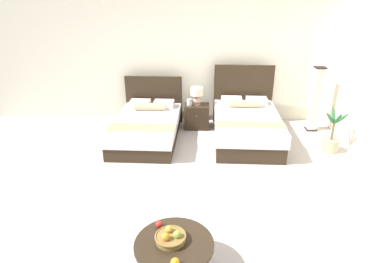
# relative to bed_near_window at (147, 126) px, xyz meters

# --- Properties ---
(ground_plane) EXTENTS (9.76, 9.70, 0.02)m
(ground_plane) POSITION_rel_bed_near_window_xyz_m (1.02, -1.81, -0.28)
(ground_plane) COLOR #BCB2AD
(wall_back) EXTENTS (9.76, 0.12, 2.71)m
(wall_back) POSITION_rel_bed_near_window_xyz_m (1.02, 1.24, 1.08)
(wall_back) COLOR white
(wall_back) RESTS_ON ground
(bed_near_window) EXTENTS (1.34, 2.14, 1.09)m
(bed_near_window) POSITION_rel_bed_near_window_xyz_m (0.00, 0.00, 0.00)
(bed_near_window) COLOR #2E2215
(bed_near_window) RESTS_ON ground
(bed_near_corner) EXTENTS (1.37, 2.12, 1.36)m
(bed_near_corner) POSITION_rel_bed_near_window_xyz_m (2.05, -0.00, 0.05)
(bed_near_corner) COLOR #2E2215
(bed_near_corner) RESTS_ON ground
(nightstand) EXTENTS (0.55, 0.42, 0.54)m
(nightstand) POSITION_rel_bed_near_window_xyz_m (1.03, 0.59, 0.00)
(nightstand) COLOR #2E2215
(nightstand) RESTS_ON ground
(table_lamp) EXTENTS (0.27, 0.27, 0.39)m
(table_lamp) POSITION_rel_bed_near_window_xyz_m (1.03, 0.61, 0.51)
(table_lamp) COLOR tan
(table_lamp) RESTS_ON nightstand
(vase) EXTENTS (0.11, 0.11, 0.15)m
(vase) POSITION_rel_bed_near_window_xyz_m (0.86, 0.55, 0.35)
(vase) COLOR #B4BAC3
(vase) RESTS_ON nightstand
(coffee_table) EXTENTS (0.85, 0.85, 0.42)m
(coffee_table) POSITION_rel_bed_near_window_xyz_m (0.84, -3.54, 0.06)
(coffee_table) COLOR #2E2215
(coffee_table) RESTS_ON ground
(fruit_bowl) EXTENTS (0.34, 0.34, 0.14)m
(fruit_bowl) POSITION_rel_bed_near_window_xyz_m (0.80, -3.51, 0.20)
(fruit_bowl) COLOR olive
(fruit_bowl) RESTS_ON coffee_table
(loose_apple) EXTENTS (0.08, 0.08, 0.08)m
(loose_apple) POSITION_rel_bed_near_window_xyz_m (0.65, -3.30, 0.19)
(loose_apple) COLOR red
(loose_apple) RESTS_ON coffee_table
(loose_orange) EXTENTS (0.09, 0.09, 0.09)m
(loose_orange) POSITION_rel_bed_near_window_xyz_m (0.87, -3.85, 0.19)
(loose_orange) COLOR orange
(loose_orange) RESTS_ON coffee_table
(floor_lamp_corner) EXTENTS (0.22, 0.22, 1.41)m
(floor_lamp_corner) POSITION_rel_bed_near_window_xyz_m (3.58, 0.53, 0.44)
(floor_lamp_corner) COLOR black
(floor_lamp_corner) RESTS_ON ground
(potted_palm) EXTENTS (0.44, 0.49, 0.86)m
(potted_palm) POSITION_rel_bed_near_window_xyz_m (3.61, -0.52, -0.05)
(potted_palm) COLOR #999777
(potted_palm) RESTS_ON ground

